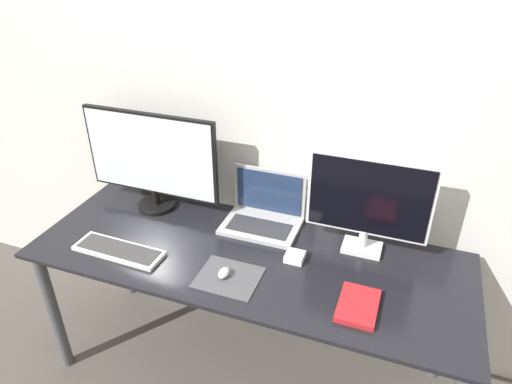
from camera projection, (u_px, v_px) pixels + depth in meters
name	position (u px, v px, depth m)	size (l,w,h in m)	color
wall_back	(279.00, 99.00, 1.95)	(7.00, 0.05, 2.50)	silver
desk	(247.00, 273.00, 1.95)	(1.82, 0.67, 0.70)	black
monitor_left	(151.00, 159.00, 2.10)	(0.66, 0.18, 0.48)	black
monitor_right	(368.00, 201.00, 1.81)	(0.49, 0.11, 0.43)	silver
laptop	(264.00, 212.00, 2.08)	(0.34, 0.24, 0.24)	#ADADB2
keyboard	(119.00, 250.00, 1.91)	(0.39, 0.14, 0.02)	silver
mousepad	(229.00, 277.00, 1.77)	(0.24, 0.21, 0.00)	#47474C
mouse	(224.00, 273.00, 1.77)	(0.04, 0.06, 0.03)	silver
book	(358.00, 305.00, 1.63)	(0.14, 0.20, 0.02)	red
power_brick	(295.00, 257.00, 1.86)	(0.08, 0.08, 0.03)	white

